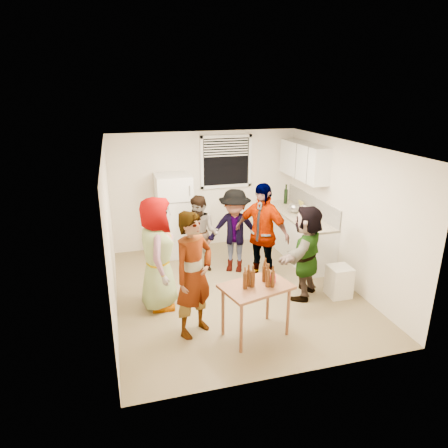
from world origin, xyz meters
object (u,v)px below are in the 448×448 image
object	(u,v)px
kettle	(294,213)
beer_bottle_counter	(301,219)
trash_bin	(339,282)
guest_back_left	(201,269)
guest_back_right	(234,270)
guest_grey	(161,305)
serving_table	(255,334)
blue_cup	(303,225)
guest_stripe	(195,331)
refrigerator	(174,216)
beer_bottle_table	(267,286)
guest_orange	(303,295)
guest_black	(260,281)
wine_bottle	(285,203)
red_cup	(273,282)

from	to	relation	value
kettle	beer_bottle_counter	size ratio (longest dim) A/B	1.32
beer_bottle_counter	trash_bin	bearing A→B (deg)	-88.89
guest_back_left	guest_back_right	xyz separation A→B (m)	(0.61, -0.20, 0.00)
kettle	guest_grey	distance (m)	3.42
guest_back_right	serving_table	bearing A→B (deg)	-72.66
blue_cup	kettle	bearing A→B (deg)	77.14
blue_cup	guest_stripe	size ratio (longest dim) A/B	0.07
beer_bottle_counter	refrigerator	bearing A→B (deg)	156.05
refrigerator	guest_back_right	size ratio (longest dim) A/B	1.06
serving_table	guest_grey	world-z (taller)	serving_table
beer_bottle_table	guest_grey	distance (m)	1.99
guest_grey	guest_orange	distance (m)	2.41
trash_bin	guest_stripe	xyz separation A→B (m)	(-2.55, -0.40, -0.25)
trash_bin	guest_grey	world-z (taller)	trash_bin
guest_grey	refrigerator	bearing A→B (deg)	-8.95
beer_bottle_table	blue_cup	bearing A→B (deg)	53.02
guest_stripe	guest_black	bearing A→B (deg)	6.93
kettle	beer_bottle_table	world-z (taller)	kettle
guest_grey	kettle	bearing A→B (deg)	-57.58
serving_table	guest_grey	xyz separation A→B (m)	(-1.21, 1.16, 0.00)
serving_table	guest_orange	distance (m)	1.46
trash_bin	beer_bottle_table	world-z (taller)	beer_bottle_table
guest_black	guest_back_right	bearing A→B (deg)	171.86
kettle	guest_grey	size ratio (longest dim) A/B	0.15
guest_stripe	guest_back_left	size ratio (longest dim) A/B	1.24
wine_bottle	guest_grey	world-z (taller)	wine_bottle
guest_back_right	guest_orange	size ratio (longest dim) A/B	1.01
beer_bottle_table	guest_stripe	size ratio (longest dim) A/B	0.14
red_cup	guest_orange	distance (m)	1.46
refrigerator	kettle	world-z (taller)	refrigerator
guest_orange	beer_bottle_counter	bearing A→B (deg)	-158.24
guest_stripe	guest_grey	bearing A→B (deg)	81.03
guest_grey	beer_bottle_table	bearing A→B (deg)	-125.87
kettle	guest_stripe	world-z (taller)	kettle
guest_grey	guest_stripe	bearing A→B (deg)	-148.64
beer_bottle_counter	serving_table	distance (m)	2.90
refrigerator	trash_bin	distance (m)	3.51
refrigerator	beer_bottle_counter	world-z (taller)	refrigerator
trash_bin	beer_bottle_table	xyz separation A→B (m)	(-1.60, -0.76, 0.53)
beer_bottle_counter	blue_cup	distance (m)	0.33
guest_back_left	beer_bottle_table	bearing A→B (deg)	-51.41
kettle	trash_bin	size ratio (longest dim) A/B	0.51
guest_back_right	guest_stripe	bearing A→B (deg)	-95.98
beer_bottle_table	trash_bin	bearing A→B (deg)	25.48
refrigerator	guest_stripe	xyz separation A→B (m)	(-0.17, -2.91, -0.85)
serving_table	guest_grey	bearing A→B (deg)	136.16
beer_bottle_counter	guest_black	world-z (taller)	beer_bottle_counter
kettle	guest_black	xyz separation A→B (m)	(-1.11, -1.05, -0.90)
wine_bottle	guest_grey	xyz separation A→B (m)	(-3.07, -2.12, -0.90)
beer_bottle_table	guest_stripe	xyz separation A→B (m)	(-0.95, 0.37, -0.78)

